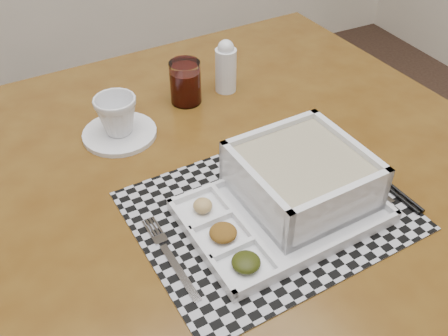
{
  "coord_description": "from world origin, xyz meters",
  "views": [
    {
      "loc": [
        0.12,
        0.04,
        1.44
      ],
      "look_at": [
        0.41,
        0.62,
        0.9
      ],
      "focal_mm": 40.0,
      "sensor_mm": 36.0,
      "label": 1
    }
  ],
  "objects_px": {
    "serving_tray": "(296,186)",
    "creamer_bottle": "(226,67)",
    "cup": "(117,115)",
    "juice_glass": "(185,84)",
    "dining_table": "(232,210)"
  },
  "relations": [
    {
      "from": "serving_tray",
      "to": "creamer_bottle",
      "type": "xyz_separation_m",
      "value": [
        0.06,
        0.39,
        0.02
      ]
    },
    {
      "from": "serving_tray",
      "to": "cup",
      "type": "relative_size",
      "value": 3.92
    },
    {
      "from": "cup",
      "to": "creamer_bottle",
      "type": "height_order",
      "value": "creamer_bottle"
    },
    {
      "from": "juice_glass",
      "to": "cup",
      "type": "bearing_deg",
      "value": -161.14
    },
    {
      "from": "dining_table",
      "to": "serving_tray",
      "type": "xyz_separation_m",
      "value": [
        0.06,
        -0.11,
        0.13
      ]
    },
    {
      "from": "dining_table",
      "to": "creamer_bottle",
      "type": "xyz_separation_m",
      "value": [
        0.13,
        0.28,
        0.15
      ]
    },
    {
      "from": "dining_table",
      "to": "juice_glass",
      "type": "xyz_separation_m",
      "value": [
        0.03,
        0.28,
        0.13
      ]
    },
    {
      "from": "juice_glass",
      "to": "creamer_bottle",
      "type": "bearing_deg",
      "value": 2.75
    },
    {
      "from": "serving_tray",
      "to": "juice_glass",
      "type": "distance_m",
      "value": 0.39
    },
    {
      "from": "cup",
      "to": "juice_glass",
      "type": "relative_size",
      "value": 0.88
    },
    {
      "from": "cup",
      "to": "juice_glass",
      "type": "height_order",
      "value": "juice_glass"
    },
    {
      "from": "juice_glass",
      "to": "creamer_bottle",
      "type": "xyz_separation_m",
      "value": [
        0.1,
        0.0,
        0.02
      ]
    },
    {
      "from": "dining_table",
      "to": "creamer_bottle",
      "type": "height_order",
      "value": "creamer_bottle"
    },
    {
      "from": "serving_tray",
      "to": "juice_glass",
      "type": "bearing_deg",
      "value": 95.42
    },
    {
      "from": "cup",
      "to": "juice_glass",
      "type": "xyz_separation_m",
      "value": [
        0.17,
        0.06,
        -0.01
      ]
    }
  ]
}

